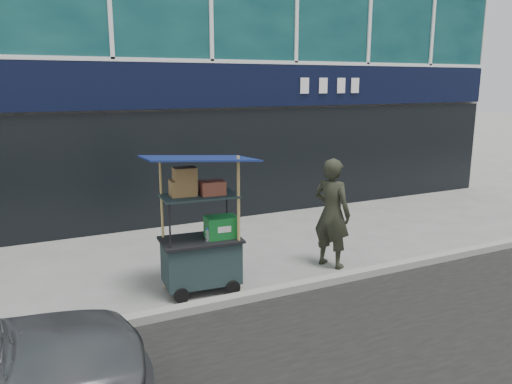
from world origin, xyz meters
TOP-DOWN VIEW (x-y plane):
  - ground at (0.00, 0.00)m, footprint 80.00×80.00m
  - curb at (0.00, -0.20)m, footprint 80.00×0.18m
  - vendor_cart at (-1.54, 0.43)m, footprint 1.58×1.18m
  - vendor_man at (0.70, 0.44)m, footprint 0.66×0.77m

SIDE VIEW (x-z plane):
  - ground at x=0.00m, z-range 0.00..0.00m
  - curb at x=0.00m, z-range 0.00..0.12m
  - vendor_cart at x=-1.54m, z-range -0.30..1.73m
  - vendor_man at x=0.70m, z-range 0.00..1.80m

